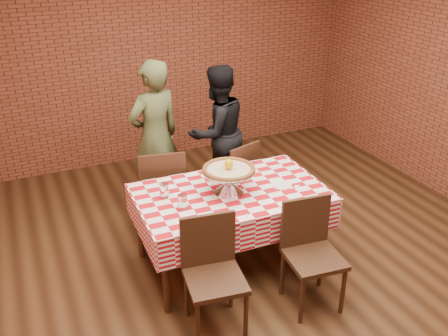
{
  "coord_description": "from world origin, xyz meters",
  "views": [
    {
      "loc": [
        -1.69,
        -3.07,
        2.81
      ],
      "look_at": [
        -0.11,
        0.45,
        0.95
      ],
      "focal_mm": 39.47,
      "sensor_mm": 36.0,
      "label": 1
    }
  ],
  "objects_px": {
    "diner_olive": "(155,137)",
    "chair_near_right": "(314,258)",
    "pizza": "(229,170)",
    "table": "(230,228)",
    "pizza_stand": "(229,181)",
    "water_glass_right": "(164,191)",
    "chair_near_left": "(215,280)",
    "chair_far_right": "(233,179)",
    "water_glass_left": "(183,202)",
    "diner_black": "(217,132)",
    "condiment_caddy": "(226,170)",
    "chair_far_left": "(162,188)"
  },
  "relations": [
    {
      "from": "diner_olive",
      "to": "chair_near_right",
      "type": "bearing_deg",
      "value": 91.55
    },
    {
      "from": "pizza",
      "to": "table",
      "type": "bearing_deg",
      "value": 6.41
    },
    {
      "from": "table",
      "to": "chair_near_right",
      "type": "relative_size",
      "value": 1.8
    },
    {
      "from": "pizza",
      "to": "pizza_stand",
      "type": "bearing_deg",
      "value": -63.43
    },
    {
      "from": "water_glass_right",
      "to": "chair_near_left",
      "type": "relative_size",
      "value": 0.14
    },
    {
      "from": "water_glass_right",
      "to": "chair_far_right",
      "type": "relative_size",
      "value": 0.14
    },
    {
      "from": "water_glass_left",
      "to": "water_glass_right",
      "type": "xyz_separation_m",
      "value": [
        -0.08,
        0.24,
        0.0
      ]
    },
    {
      "from": "chair_near_left",
      "to": "diner_black",
      "type": "bearing_deg",
      "value": 73.5
    },
    {
      "from": "table",
      "to": "water_glass_left",
      "type": "height_order",
      "value": "water_glass_left"
    },
    {
      "from": "pizza_stand",
      "to": "water_glass_left",
      "type": "distance_m",
      "value": 0.47
    },
    {
      "from": "water_glass_left",
      "to": "chair_far_right",
      "type": "bearing_deg",
      "value": 45.54
    },
    {
      "from": "diner_olive",
      "to": "condiment_caddy",
      "type": "bearing_deg",
      "value": 93.38
    },
    {
      "from": "chair_near_right",
      "to": "table",
      "type": "bearing_deg",
      "value": 121.46
    },
    {
      "from": "table",
      "to": "pizza_stand",
      "type": "height_order",
      "value": "pizza_stand"
    },
    {
      "from": "chair_near_right",
      "to": "diner_olive",
      "type": "relative_size",
      "value": 0.54
    },
    {
      "from": "water_glass_left",
      "to": "diner_olive",
      "type": "height_order",
      "value": "diner_olive"
    },
    {
      "from": "water_glass_left",
      "to": "diner_olive",
      "type": "relative_size",
      "value": 0.07
    },
    {
      "from": "chair_near_left",
      "to": "water_glass_left",
      "type": "bearing_deg",
      "value": 99.97
    },
    {
      "from": "chair_near_left",
      "to": "chair_near_right",
      "type": "distance_m",
      "value": 0.83
    },
    {
      "from": "condiment_caddy",
      "to": "diner_black",
      "type": "height_order",
      "value": "diner_black"
    },
    {
      "from": "chair_near_left",
      "to": "chair_far_left",
      "type": "height_order",
      "value": "chair_far_left"
    },
    {
      "from": "table",
      "to": "water_glass_left",
      "type": "xyz_separation_m",
      "value": [
        -0.48,
        -0.1,
        0.44
      ]
    },
    {
      "from": "table",
      "to": "chair_far_left",
      "type": "height_order",
      "value": "chair_far_left"
    },
    {
      "from": "pizza",
      "to": "diner_olive",
      "type": "bearing_deg",
      "value": 101.33
    },
    {
      "from": "water_glass_left",
      "to": "chair_near_right",
      "type": "distance_m",
      "value": 1.15
    },
    {
      "from": "diner_black",
      "to": "chair_far_left",
      "type": "bearing_deg",
      "value": 15.67
    },
    {
      "from": "chair_near_right",
      "to": "diner_olive",
      "type": "height_order",
      "value": "diner_olive"
    },
    {
      "from": "table",
      "to": "diner_black",
      "type": "xyz_separation_m",
      "value": [
        0.44,
        1.31,
        0.39
      ]
    },
    {
      "from": "diner_black",
      "to": "pizza_stand",
      "type": "bearing_deg",
      "value": 56.0
    },
    {
      "from": "chair_far_left",
      "to": "chair_near_left",
      "type": "bearing_deg",
      "value": 98.04
    },
    {
      "from": "chair_near_left",
      "to": "pizza",
      "type": "bearing_deg",
      "value": 65.79
    },
    {
      "from": "chair_far_right",
      "to": "water_glass_left",
      "type": "bearing_deg",
      "value": 27.22
    },
    {
      "from": "pizza_stand",
      "to": "pizza",
      "type": "bearing_deg",
      "value": 116.57
    },
    {
      "from": "condiment_caddy",
      "to": "chair_near_right",
      "type": "bearing_deg",
      "value": -75.3
    },
    {
      "from": "pizza",
      "to": "chair_near_right",
      "type": "height_order",
      "value": "pizza"
    },
    {
      "from": "chair_near_left",
      "to": "condiment_caddy",
      "type": "bearing_deg",
      "value": 68.71
    },
    {
      "from": "pizza",
      "to": "chair_near_right",
      "type": "xyz_separation_m",
      "value": [
        0.39,
        -0.78,
        -0.52
      ]
    },
    {
      "from": "chair_near_left",
      "to": "chair_far_left",
      "type": "xyz_separation_m",
      "value": [
        0.07,
        1.54,
        0.01
      ]
    },
    {
      "from": "water_glass_left",
      "to": "chair_near_left",
      "type": "xyz_separation_m",
      "value": [
        0.03,
        -0.6,
        -0.36
      ]
    },
    {
      "from": "pizza",
      "to": "water_glass_right",
      "type": "xyz_separation_m",
      "value": [
        -0.54,
        0.14,
        -0.15
      ]
    },
    {
      "from": "chair_far_left",
      "to": "diner_olive",
      "type": "distance_m",
      "value": 0.61
    },
    {
      "from": "pizza_stand",
      "to": "water_glass_left",
      "type": "xyz_separation_m",
      "value": [
        -0.46,
        -0.1,
        -0.04
      ]
    },
    {
      "from": "water_glass_right",
      "to": "condiment_caddy",
      "type": "relative_size",
      "value": 0.86
    },
    {
      "from": "diner_black",
      "to": "chair_near_left",
      "type": "bearing_deg",
      "value": 51.44
    },
    {
      "from": "chair_near_left",
      "to": "chair_far_left",
      "type": "relative_size",
      "value": 0.98
    },
    {
      "from": "chair_far_left",
      "to": "chair_far_right",
      "type": "xyz_separation_m",
      "value": [
        0.77,
        -0.05,
        -0.03
      ]
    },
    {
      "from": "diner_olive",
      "to": "diner_black",
      "type": "relative_size",
      "value": 1.09
    },
    {
      "from": "pizza_stand",
      "to": "diner_black",
      "type": "xyz_separation_m",
      "value": [
        0.46,
        1.32,
        -0.1
      ]
    },
    {
      "from": "chair_far_left",
      "to": "water_glass_right",
      "type": "bearing_deg",
      "value": 86.4
    },
    {
      "from": "chair_far_right",
      "to": "pizza",
      "type": "bearing_deg",
      "value": 44.2
    }
  ]
}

